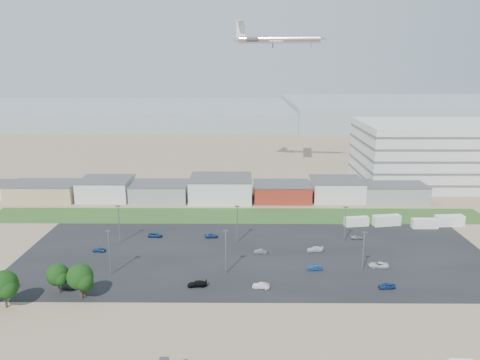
{
  "coord_description": "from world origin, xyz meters",
  "views": [
    {
      "loc": [
        2.04,
        -92.3,
        47.99
      ],
      "look_at": [
        1.24,
        22.0,
        19.43
      ],
      "focal_mm": 35.0,
      "sensor_mm": 36.0,
      "label": 1
    }
  ],
  "objects_px": {
    "parked_car_5": "(99,250)",
    "parked_car_10": "(72,286)",
    "parked_car_6": "(211,236)",
    "parked_car_8": "(357,237)",
    "box_trailer_a": "(356,221)",
    "parked_car_1": "(315,268)",
    "parked_car_3": "(197,284)",
    "parked_car_7": "(261,251)",
    "parked_car_2": "(387,286)",
    "parked_car_12": "(315,249)",
    "parked_car_13": "(261,286)",
    "parked_car_9": "(155,235)",
    "airliner": "(280,40)",
    "parked_car_0": "(378,265)"
  },
  "relations": [
    {
      "from": "box_trailer_a",
      "to": "parked_car_13",
      "type": "xyz_separation_m",
      "value": [
        -30.5,
        -40.97,
        -0.75
      ]
    },
    {
      "from": "parked_car_5",
      "to": "parked_car_0",
      "type": "bearing_deg",
      "value": 88.64
    },
    {
      "from": "box_trailer_a",
      "to": "parked_car_2",
      "type": "xyz_separation_m",
      "value": [
        -2.92,
        -40.93,
        -0.74
      ]
    },
    {
      "from": "parked_car_2",
      "to": "parked_car_7",
      "type": "relative_size",
      "value": 1.1
    },
    {
      "from": "parked_car_9",
      "to": "parked_car_8",
      "type": "bearing_deg",
      "value": -85.18
    },
    {
      "from": "parked_car_7",
      "to": "parked_car_6",
      "type": "bearing_deg",
      "value": -130.21
    },
    {
      "from": "parked_car_1",
      "to": "parked_car_5",
      "type": "height_order",
      "value": "parked_car_1"
    },
    {
      "from": "parked_car_0",
      "to": "parked_car_9",
      "type": "distance_m",
      "value": 61.24
    },
    {
      "from": "parked_car_0",
      "to": "parked_car_2",
      "type": "bearing_deg",
      "value": -2.38
    },
    {
      "from": "box_trailer_a",
      "to": "parked_car_6",
      "type": "bearing_deg",
      "value": -175.67
    },
    {
      "from": "parked_car_6",
      "to": "parked_car_12",
      "type": "xyz_separation_m",
      "value": [
        27.89,
        -9.75,
        0.07
      ]
    },
    {
      "from": "parked_car_3",
      "to": "parked_car_7",
      "type": "distance_m",
      "value": 23.84
    },
    {
      "from": "parked_car_9",
      "to": "parked_car_12",
      "type": "relative_size",
      "value": 0.94
    },
    {
      "from": "parked_car_7",
      "to": "parked_car_10",
      "type": "distance_m",
      "value": 46.61
    },
    {
      "from": "parked_car_13",
      "to": "parked_car_1",
      "type": "bearing_deg",
      "value": 131.67
    },
    {
      "from": "parked_car_1",
      "to": "parked_car_9",
      "type": "distance_m",
      "value": 47.38
    },
    {
      "from": "parked_car_2",
      "to": "parked_car_5",
      "type": "relative_size",
      "value": 1.13
    },
    {
      "from": "parked_car_6",
      "to": "parked_car_8",
      "type": "height_order",
      "value": "parked_car_8"
    },
    {
      "from": "parked_car_0",
      "to": "parked_car_6",
      "type": "height_order",
      "value": "parked_car_0"
    },
    {
      "from": "parked_car_1",
      "to": "parked_car_3",
      "type": "xyz_separation_m",
      "value": [
        -27.25,
        -8.66,
        0.02
      ]
    },
    {
      "from": "box_trailer_a",
      "to": "parked_car_7",
      "type": "relative_size",
      "value": 2.16
    },
    {
      "from": "parked_car_5",
      "to": "parked_car_12",
      "type": "distance_m",
      "value": 56.68
    },
    {
      "from": "airliner",
      "to": "parked_car_3",
      "type": "distance_m",
      "value": 124.83
    },
    {
      "from": "parked_car_3",
      "to": "parked_car_6",
      "type": "height_order",
      "value": "parked_car_3"
    },
    {
      "from": "box_trailer_a",
      "to": "parked_car_13",
      "type": "relative_size",
      "value": 1.96
    },
    {
      "from": "parked_car_1",
      "to": "parked_car_2",
      "type": "height_order",
      "value": "parked_car_2"
    },
    {
      "from": "box_trailer_a",
      "to": "parked_car_10",
      "type": "xyz_separation_m",
      "value": [
        -72.12,
        -41.22,
        -0.78
      ]
    },
    {
      "from": "parked_car_5",
      "to": "parked_car_6",
      "type": "distance_m",
      "value": 30.64
    },
    {
      "from": "parked_car_3",
      "to": "box_trailer_a",
      "type": "bearing_deg",
      "value": 126.32
    },
    {
      "from": "parked_car_2",
      "to": "parked_car_9",
      "type": "distance_m",
      "value": 64.53
    },
    {
      "from": "airliner",
      "to": "parked_car_6",
      "type": "relative_size",
      "value": 10.81
    },
    {
      "from": "parked_car_5",
      "to": "parked_car_10",
      "type": "xyz_separation_m",
      "value": [
        0.11,
        -20.41,
        0.03
      ]
    },
    {
      "from": "parked_car_0",
      "to": "parked_car_8",
      "type": "height_order",
      "value": "parked_car_0"
    },
    {
      "from": "parked_car_6",
      "to": "parked_car_9",
      "type": "xyz_separation_m",
      "value": [
        -16.05,
        0.41,
        0.01
      ]
    },
    {
      "from": "parked_car_7",
      "to": "parked_car_9",
      "type": "xyz_separation_m",
      "value": [
        -29.61,
        11.57,
        0.01
      ]
    },
    {
      "from": "box_trailer_a",
      "to": "parked_car_5",
      "type": "xyz_separation_m",
      "value": [
        -72.24,
        -20.81,
        -0.81
      ]
    },
    {
      "from": "parked_car_13",
      "to": "parked_car_2",
      "type": "bearing_deg",
      "value": 96.17
    },
    {
      "from": "parked_car_2",
      "to": "parked_car_10",
      "type": "relative_size",
      "value": 0.91
    },
    {
      "from": "box_trailer_a",
      "to": "parked_car_6",
      "type": "xyz_separation_m",
      "value": [
        -43.45,
        -10.32,
        -0.82
      ]
    },
    {
      "from": "parked_car_6",
      "to": "parked_car_8",
      "type": "relative_size",
      "value": 1.16
    },
    {
      "from": "parked_car_2",
      "to": "parked_car_9",
      "type": "height_order",
      "value": "parked_car_2"
    },
    {
      "from": "parked_car_12",
      "to": "parked_car_9",
      "type": "bearing_deg",
      "value": -108.92
    },
    {
      "from": "parked_car_3",
      "to": "airliner",
      "type": "bearing_deg",
      "value": 161.15
    },
    {
      "from": "parked_car_10",
      "to": "parked_car_13",
      "type": "distance_m",
      "value": 41.62
    },
    {
      "from": "parked_car_1",
      "to": "parked_car_5",
      "type": "bearing_deg",
      "value": -104.46
    },
    {
      "from": "parked_car_2",
      "to": "parked_car_9",
      "type": "relative_size",
      "value": 0.92
    },
    {
      "from": "parked_car_3",
      "to": "parked_car_6",
      "type": "distance_m",
      "value": 29.93
    },
    {
      "from": "parked_car_2",
      "to": "parked_car_12",
      "type": "bearing_deg",
      "value": -153.07
    },
    {
      "from": "box_trailer_a",
      "to": "parked_car_1",
      "type": "xyz_separation_m",
      "value": [
        -17.36,
        -31.57,
        -0.76
      ]
    },
    {
      "from": "parked_car_3",
      "to": "parked_car_7",
      "type": "relative_size",
      "value": 1.29
    }
  ]
}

